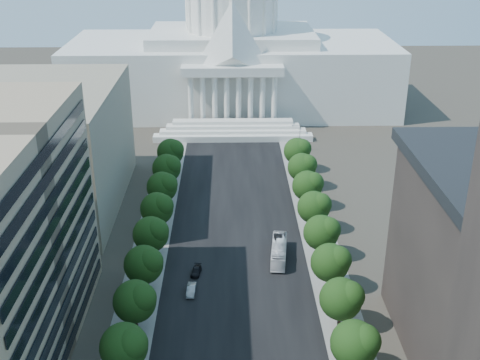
{
  "coord_description": "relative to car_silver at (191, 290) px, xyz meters",
  "views": [
    {
      "loc": [
        -1.4,
        -39.36,
        67.65
      ],
      "look_at": [
        0.98,
        80.25,
        14.83
      ],
      "focal_mm": 45.0,
      "sensor_mm": 36.0,
      "label": 1
    }
  ],
  "objects": [
    {
      "name": "tree_l_e",
      "position": [
        -8.71,
        0.57,
        5.68
      ],
      "size": [
        7.79,
        7.6,
        9.97
      ],
      "color": "#33261C",
      "rests_on": "ground"
    },
    {
      "name": "tree_r_j",
      "position": [
        27.29,
        60.57,
        5.68
      ],
      "size": [
        7.79,
        7.6,
        9.97
      ],
      "color": "#33261C",
      "rests_on": "ground"
    },
    {
      "name": "tree_l_g",
      "position": [
        -8.71,
        24.57,
        5.68
      ],
      "size": [
        7.79,
        7.6,
        9.97
      ],
      "color": "#33261C",
      "rests_on": "ground"
    },
    {
      "name": "city_bus",
      "position": [
        18.09,
        12.67,
        1.03
      ],
      "size": [
        4.5,
        13.21,
        3.61
      ],
      "primitive_type": "imported",
      "rotation": [
        0.0,
        0.0,
        -0.12
      ],
      "color": "silver",
      "rests_on": "ground"
    },
    {
      "name": "streetlight_d",
      "position": [
        28.85,
        25.77,
        5.05
      ],
      "size": [
        2.61,
        0.44,
        9.0
      ],
      "color": "gray",
      "rests_on": "ground"
    },
    {
      "name": "tree_r_h",
      "position": [
        27.29,
        36.57,
        5.68
      ],
      "size": [
        7.79,
        7.6,
        9.97
      ],
      "color": "#33261C",
      "rests_on": "ground"
    },
    {
      "name": "tree_r_e",
      "position": [
        27.29,
        0.57,
        5.68
      ],
      "size": [
        7.79,
        7.6,
        9.97
      ],
      "color": "#33261C",
      "rests_on": "ground"
    },
    {
      "name": "tree_r_f",
      "position": [
        27.29,
        12.57,
        5.68
      ],
      "size": [
        7.79,
        7.6,
        9.97
      ],
      "color": "#33261C",
      "rests_on": "ground"
    },
    {
      "name": "sidewalk_right",
      "position": [
        27.95,
        30.77,
        -0.77
      ],
      "size": [
        8.0,
        260.0,
        0.02
      ],
      "primitive_type": "cube",
      "color": "gray",
      "rests_on": "ground"
    },
    {
      "name": "tree_r_d",
      "position": [
        27.29,
        -11.43,
        5.68
      ],
      "size": [
        7.79,
        7.6,
        9.97
      ],
      "color": "#33261C",
      "rests_on": "ground"
    },
    {
      "name": "streetlight_e",
      "position": [
        28.85,
        50.77,
        5.05
      ],
      "size": [
        2.61,
        0.44,
        9.0
      ],
      "color": "gray",
      "rests_on": "ground"
    },
    {
      "name": "tree_l_i",
      "position": [
        -8.71,
        48.57,
        5.68
      ],
      "size": [
        7.79,
        7.6,
        9.97
      ],
      "color": "#33261C",
      "rests_on": "ground"
    },
    {
      "name": "tree_l_h",
      "position": [
        -8.71,
        36.57,
        5.68
      ],
      "size": [
        7.79,
        7.6,
        9.97
      ],
      "color": "#33261C",
      "rests_on": "ground"
    },
    {
      "name": "tree_r_i",
      "position": [
        27.29,
        48.57,
        5.68
      ],
      "size": [
        7.79,
        7.6,
        9.97
      ],
      "color": "#33261C",
      "rests_on": "ground"
    },
    {
      "name": "tree_l_f",
      "position": [
        -8.71,
        12.57,
        5.68
      ],
      "size": [
        7.79,
        7.6,
        9.97
      ],
      "color": "#33261C",
      "rests_on": "ground"
    },
    {
      "name": "tree_l_j",
      "position": [
        -8.71,
        60.57,
        5.68
      ],
      "size": [
        7.79,
        7.6,
        9.97
      ],
      "color": "#33261C",
      "rests_on": "ground"
    },
    {
      "name": "car_dark_b",
      "position": [
        0.63,
        6.92,
        -0.14
      ],
      "size": [
        2.34,
        4.57,
        1.27
      ],
      "primitive_type": "imported",
      "rotation": [
        0.0,
        0.0,
        -0.13
      ],
      "color": "black",
      "rests_on": "ground"
    },
    {
      "name": "car_silver",
      "position": [
        0.0,
        0.0,
        0.0
      ],
      "size": [
        1.87,
        4.75,
        1.54
      ],
      "primitive_type": "imported",
      "rotation": [
        0.0,
        0.0,
        -0.05
      ],
      "color": "#96999D",
      "rests_on": "ground"
    },
    {
      "name": "sidewalk_left",
      "position": [
        -10.05,
        30.77,
        -0.77
      ],
      "size": [
        8.0,
        260.0,
        0.02
      ],
      "primitive_type": "cube",
      "color": "gray",
      "rests_on": "ground"
    },
    {
      "name": "capitol",
      "position": [
        8.95,
        125.66,
        19.24
      ],
      "size": [
        120.0,
        56.0,
        73.0
      ],
      "color": "white",
      "rests_on": "ground"
    },
    {
      "name": "tree_l_d",
      "position": [
        -8.71,
        -11.43,
        5.68
      ],
      "size": [
        7.79,
        7.6,
        9.97
      ],
      "color": "#33261C",
      "rests_on": "ground"
    },
    {
      "name": "road_asphalt",
      "position": [
        8.95,
        30.77,
        -0.77
      ],
      "size": [
        30.0,
        260.0,
        0.01
      ],
      "primitive_type": "cube",
      "color": "black",
      "rests_on": "ground"
    },
    {
      "name": "tree_l_c",
      "position": [
        -8.71,
        -23.43,
        5.68
      ],
      "size": [
        7.79,
        7.6,
        9.97
      ],
      "color": "#33261C",
      "rests_on": "ground"
    },
    {
      "name": "tree_r_g",
      "position": [
        27.29,
        24.57,
        5.68
      ],
      "size": [
        7.79,
        7.6,
        9.97
      ],
      "color": "#33261C",
      "rests_on": "ground"
    },
    {
      "name": "streetlight_f",
      "position": [
        28.85,
        75.77,
        5.05
      ],
      "size": [
        2.61,
        0.44,
        9.0
      ],
      "color": "gray",
      "rests_on": "ground"
    },
    {
      "name": "streetlight_b",
      "position": [
        28.85,
        -24.23,
        5.05
      ],
      "size": [
        2.61,
        0.44,
        9.0
      ],
      "color": "gray",
      "rests_on": "ground"
    },
    {
      "name": "office_block_left_far",
      "position": [
        -39.05,
        40.77,
        14.23
      ],
      "size": [
        38.0,
        52.0,
        30.0
      ],
      "primitive_type": "cube",
      "color": "gray",
      "rests_on": "ground"
    },
    {
      "name": "tree_r_c",
      "position": [
        27.29,
        -23.43,
        5.68
      ],
      "size": [
        7.79,
        7.6,
        9.97
      ],
      "color": "#33261C",
      "rests_on": "ground"
    },
    {
      "name": "streetlight_c",
      "position": [
        28.85,
        0.77,
        5.05
      ],
      "size": [
        2.61,
        0.44,
        9.0
      ],
      "color": "gray",
      "rests_on": "ground"
    }
  ]
}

